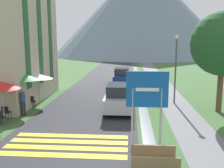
# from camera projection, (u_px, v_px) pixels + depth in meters

# --- Properties ---
(ground_plane) EXTENTS (160.00, 160.00, 0.00)m
(ground_plane) POSITION_uv_depth(u_px,v_px,m) (127.00, 84.00, 26.84)
(ground_plane) COLOR #3D6033
(road) EXTENTS (6.40, 60.00, 0.01)m
(road) POSITION_uv_depth(u_px,v_px,m) (111.00, 72.00, 36.84)
(road) COLOR #2D2D33
(road) RESTS_ON ground_plane
(footpath) EXTENTS (2.20, 60.00, 0.01)m
(footpath) POSITION_uv_depth(u_px,v_px,m) (153.00, 73.00, 36.40)
(footpath) COLOR slate
(footpath) RESTS_ON ground_plane
(drainage_channel) EXTENTS (0.60, 60.00, 0.00)m
(drainage_channel) POSITION_uv_depth(u_px,v_px,m) (136.00, 73.00, 36.58)
(drainage_channel) COLOR black
(drainage_channel) RESTS_ON ground_plane
(crosswalk_marking) EXTENTS (5.44, 2.54, 0.01)m
(crosswalk_marking) POSITION_uv_depth(u_px,v_px,m) (67.00, 145.00, 11.15)
(crosswalk_marking) COLOR yellow
(crosswalk_marking) RESTS_ON ground_plane
(mountain_distant) EXTENTS (56.21, 56.21, 29.08)m
(mountain_distant) POSITION_uv_depth(u_px,v_px,m) (142.00, 9.00, 78.53)
(mountain_distant) COLOR slate
(mountain_distant) RESTS_ON ground_plane
(hotel_building) EXTENTS (6.32, 9.31, 11.47)m
(hotel_building) POSITION_uv_depth(u_px,v_px,m) (1.00, 19.00, 18.60)
(hotel_building) COLOR #BCAD93
(hotel_building) RESTS_ON ground_plane
(road_sign) EXTENTS (1.71, 0.11, 3.38)m
(road_sign) POSITION_uv_depth(u_px,v_px,m) (147.00, 99.00, 10.18)
(road_sign) COLOR #9E9EA3
(road_sign) RESTS_ON ground_plane
(footbridge) EXTENTS (1.70, 1.10, 0.65)m
(footbridge) POSITION_uv_depth(u_px,v_px,m) (154.00, 162.00, 9.11)
(footbridge) COLOR brown
(footbridge) RESTS_ON ground_plane
(parked_car_near) EXTENTS (1.92, 4.09, 1.82)m
(parked_car_near) POSITION_uv_depth(u_px,v_px,m) (119.00, 98.00, 16.36)
(parked_car_near) COLOR #B2B2B7
(parked_car_near) RESTS_ON ground_plane
(parked_car_far) EXTENTS (1.81, 3.88, 1.82)m
(parked_car_far) POSITION_uv_depth(u_px,v_px,m) (122.00, 77.00, 26.02)
(parked_car_far) COLOR navy
(parked_car_far) RESTS_ON ground_plane
(cafe_chair_far_left) EXTENTS (0.40, 0.40, 0.85)m
(cafe_chair_far_left) POSITION_uv_depth(u_px,v_px,m) (32.00, 101.00, 17.19)
(cafe_chair_far_left) COLOR black
(cafe_chair_far_left) RESTS_ON ground_plane
(cafe_chair_nearest) EXTENTS (0.40, 0.40, 0.85)m
(cafe_chair_nearest) POSITION_uv_depth(u_px,v_px,m) (0.00, 117.00, 13.59)
(cafe_chair_nearest) COLOR black
(cafe_chair_nearest) RESTS_ON ground_plane
(cafe_chair_near_left) EXTENTS (0.40, 0.40, 0.85)m
(cafe_chair_near_left) POSITION_uv_depth(u_px,v_px,m) (6.00, 112.00, 14.54)
(cafe_chair_near_left) COLOR black
(cafe_chair_near_left) RESTS_ON ground_plane
(cafe_chair_far_right) EXTENTS (0.40, 0.40, 0.85)m
(cafe_chair_far_right) POSITION_uv_depth(u_px,v_px,m) (30.00, 101.00, 17.23)
(cafe_chair_far_right) COLOR black
(cafe_chair_far_right) RESTS_ON ground_plane
(cafe_umbrella_front_red) EXTENTS (1.99, 1.99, 2.37)m
(cafe_umbrella_front_red) POSITION_uv_depth(u_px,v_px,m) (2.00, 85.00, 13.90)
(cafe_umbrella_front_red) COLOR #B7B2A8
(cafe_umbrella_front_red) RESTS_ON ground_plane
(cafe_umbrella_middle_green) EXTENTS (1.99, 1.99, 2.51)m
(cafe_umbrella_middle_green) POSITION_uv_depth(u_px,v_px,m) (24.00, 77.00, 16.26)
(cafe_umbrella_middle_green) COLOR #B7B2A8
(cafe_umbrella_middle_green) RESTS_ON ground_plane
(cafe_umbrella_rear_white) EXTENTS (2.05, 2.05, 2.19)m
(cafe_umbrella_rear_white) POSITION_uv_depth(u_px,v_px,m) (39.00, 76.00, 18.32)
(cafe_umbrella_rear_white) COLOR #B7B2A8
(cafe_umbrella_rear_white) RESTS_ON ground_plane
(person_standing_terrace) EXTENTS (0.32, 0.32, 1.65)m
(person_standing_terrace) POSITION_uv_depth(u_px,v_px,m) (23.00, 101.00, 15.37)
(person_standing_terrace) COLOR #282833
(person_standing_terrace) RESTS_ON ground_plane
(streetlamp) EXTENTS (0.28, 0.28, 4.98)m
(streetlamp) POSITION_uv_depth(u_px,v_px,m) (176.00, 63.00, 18.13)
(streetlamp) COLOR #515156
(streetlamp) RESTS_ON ground_plane
(tree_by_path) EXTENTS (4.07, 4.07, 6.45)m
(tree_by_path) POSITION_uv_depth(u_px,v_px,m) (223.00, 44.00, 15.68)
(tree_by_path) COLOR brown
(tree_by_path) RESTS_ON ground_plane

